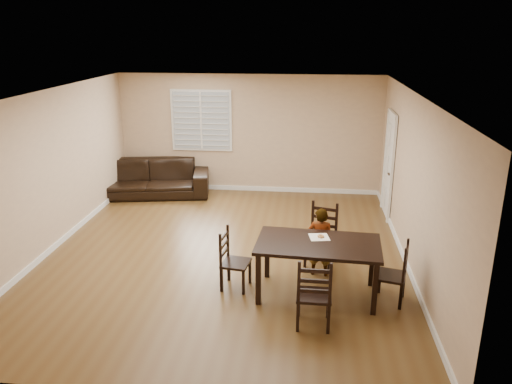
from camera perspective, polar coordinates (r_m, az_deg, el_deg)
ground at (r=8.61m, az=-3.50°, el=-6.98°), size 7.00×7.00×0.00m
room at (r=8.17m, az=-3.29°, el=5.08°), size 6.04×7.04×2.72m
dining_table at (r=7.09m, az=7.12°, el=-6.41°), size 1.79×1.08×0.81m
chair_near at (r=8.19m, az=7.64°, el=-4.94°), size 0.55×0.53×1.01m
chair_far at (r=6.41m, az=6.63°, el=-12.01°), size 0.45×0.42×0.98m
chair_left at (r=7.39m, az=-3.15°, el=-7.87°), size 0.44×0.46×0.91m
chair_right at (r=7.25m, az=16.06°, el=-9.19°), size 0.47×0.49×0.91m
child at (r=7.73m, az=7.32°, el=-5.67°), size 0.42×0.30×1.10m
napkin at (r=7.23m, az=7.23°, el=-5.14°), size 0.32×0.32×0.00m
donut at (r=7.22m, az=7.41°, el=-5.00°), size 0.10×0.10×0.04m
sofa at (r=11.65m, az=-12.22°, el=1.55°), size 2.87×1.52×0.80m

